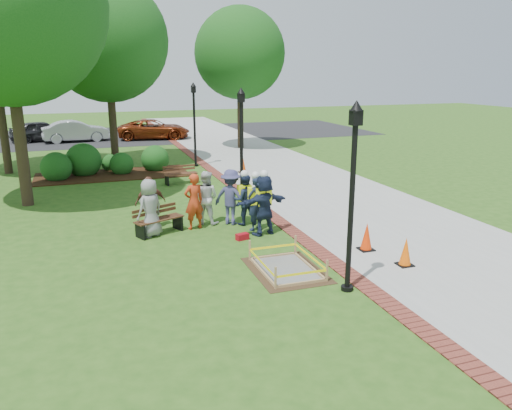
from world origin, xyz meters
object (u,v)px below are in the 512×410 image
object	(u,v)px
bench_near	(159,226)
hivis_worker_c	(245,198)
hivis_worker_a	(264,203)
wet_concrete_pad	(286,262)
lamp_near	(352,184)
cone_front	(406,252)
hivis_worker_b	(255,201)

from	to	relation	value
bench_near	hivis_worker_c	distance (m)	2.83
hivis_worker_a	hivis_worker_c	world-z (taller)	hivis_worker_a
wet_concrete_pad	hivis_worker_a	bearing A→B (deg)	81.30
bench_near	lamp_near	size ratio (longest dim) A/B	0.37
cone_front	hivis_worker_c	bearing A→B (deg)	120.60
hivis_worker_b	hivis_worker_c	xyz separation A→B (m)	(-0.15, 0.65, -0.03)
wet_concrete_pad	lamp_near	xyz separation A→B (m)	(0.88, -1.52, 2.25)
wet_concrete_pad	hivis_worker_b	world-z (taller)	hivis_worker_b
wet_concrete_pad	cone_front	size ratio (longest dim) A/B	3.04
bench_near	cone_front	world-z (taller)	bench_near
bench_near	hivis_worker_c	size ratio (longest dim) A/B	0.89
cone_front	hivis_worker_a	distance (m)	4.43
bench_near	hivis_worker_b	size ratio (longest dim) A/B	0.86
bench_near	hivis_worker_a	bearing A→B (deg)	-19.85
cone_front	lamp_near	size ratio (longest dim) A/B	0.18
wet_concrete_pad	cone_front	bearing A→B (deg)	-13.38
wet_concrete_pad	lamp_near	world-z (taller)	lamp_near
bench_near	cone_front	xyz separation A→B (m)	(5.55, -4.65, 0.10)
lamp_near	hivis_worker_a	distance (m)	4.65
hivis_worker_a	cone_front	bearing A→B (deg)	-54.46
bench_near	hivis_worker_b	distance (m)	3.04
hivis_worker_c	hivis_worker_b	bearing A→B (deg)	-77.15
lamp_near	hivis_worker_a	xyz separation A→B (m)	(-0.44, 4.38, -1.49)
hivis_worker_b	cone_front	bearing A→B (deg)	-57.02
bench_near	cone_front	size ratio (longest dim) A/B	2.10
lamp_near	hivis_worker_b	size ratio (longest dim) A/B	2.28
hivis_worker_b	hivis_worker_c	world-z (taller)	hivis_worker_b
hivis_worker_a	wet_concrete_pad	bearing A→B (deg)	-98.70
hivis_worker_b	wet_concrete_pad	bearing A→B (deg)	-95.81
hivis_worker_b	lamp_near	bearing A→B (deg)	-83.78
hivis_worker_b	bench_near	bearing A→B (deg)	168.77
bench_near	hivis_worker_a	world-z (taller)	hivis_worker_a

